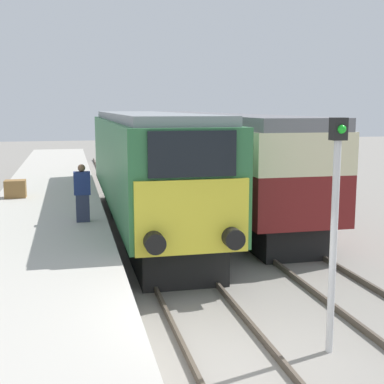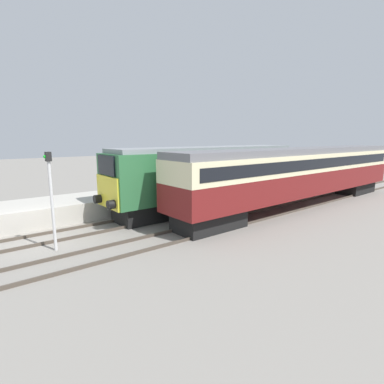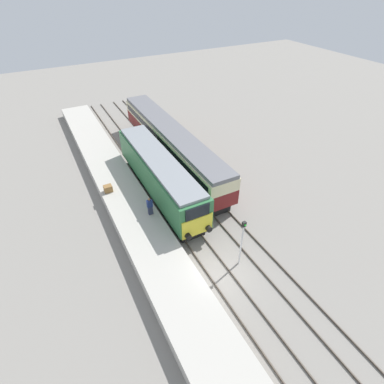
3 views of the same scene
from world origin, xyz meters
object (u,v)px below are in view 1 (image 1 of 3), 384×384
Objects in this scene: passenger_carriage at (208,148)px; luggage_crate at (15,189)px; signal_post at (335,217)px; locomotive at (146,165)px; person_on_platform at (82,194)px.

passenger_carriage is 8.64m from luggage_crate.
signal_post is (-1.70, -14.84, -0.00)m from passenger_carriage.
signal_post is (1.70, -9.95, 0.16)m from locomotive.
locomotive reaches higher than luggage_crate.
luggage_crate is (-6.07, 11.21, -1.01)m from signal_post.
signal_post is 5.66× the size of luggage_crate.
locomotive is 3.94m from person_on_platform.
person_on_platform is at bearing -124.26° from locomotive.
passenger_carriage is 9.89m from person_on_platform.
signal_post reaches higher than person_on_platform.
passenger_carriage is 29.26× the size of luggage_crate.
locomotive is at bearing -124.78° from passenger_carriage.
signal_post is at bearing -59.79° from person_on_platform.
luggage_crate is at bearing 115.67° from person_on_platform.
person_on_platform is 5.02m from luggage_crate.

